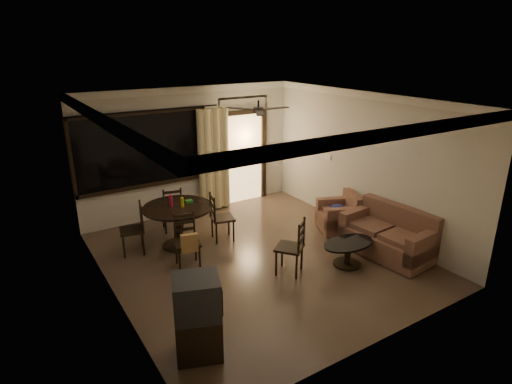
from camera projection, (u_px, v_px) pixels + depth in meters
ground at (258, 258)px, 7.69m from camera, size 5.50×5.50×0.00m
room_shell at (236, 137)px, 8.80m from camera, size 5.50×6.70×5.50m
dining_table at (178, 215)px, 7.95m from camera, size 1.28×1.28×1.02m
dining_chair_west at (133, 238)px, 7.81m from camera, size 0.50×0.50×0.95m
dining_chair_east at (222, 226)px, 8.33m from camera, size 0.50×0.50×0.95m
dining_chair_south at (188, 251)px, 7.30m from camera, size 0.50×0.55×0.95m
dining_chair_north at (173, 217)px, 8.77m from camera, size 0.50×0.50×0.95m
tv_cabinet at (198, 317)px, 5.16m from camera, size 0.69×0.66×1.06m
sofa at (389, 236)px, 7.75m from camera, size 0.98×1.67×0.86m
armchair at (341, 216)px, 8.74m from camera, size 0.99×0.99×0.76m
coffee_table at (348, 250)px, 7.36m from camera, size 0.98×0.59×0.43m
side_chair at (290, 257)px, 7.12m from camera, size 0.60×0.60×0.97m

